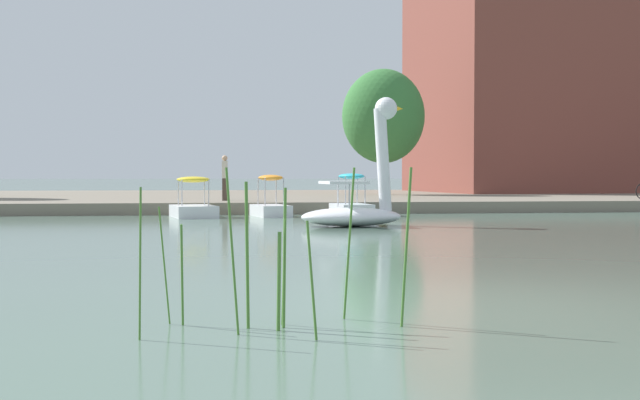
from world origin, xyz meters
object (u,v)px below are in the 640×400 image
swan_boat (358,199)px  pedal_boat_cyan (351,203)px  pedal_boat_yellow (193,206)px  tree_broadleaf_right (383,116)px  person_on_path (225,177)px  pedal_boat_orange (271,204)px

swan_boat → pedal_boat_cyan: (0.84, 5.83, -0.33)m
pedal_boat_yellow → tree_broadleaf_right: (9.21, 12.69, 3.99)m
pedal_boat_cyan → person_on_path: 5.67m
pedal_boat_cyan → pedal_boat_orange: 2.84m
pedal_boat_cyan → swan_boat: bearing=-98.2°
pedal_boat_yellow → person_on_path: 4.27m
pedal_boat_orange → pedal_boat_yellow: size_ratio=0.89×
pedal_boat_cyan → pedal_boat_yellow: bearing=-175.4°
pedal_boat_cyan → pedal_boat_orange: size_ratio=1.01×
tree_broadleaf_right → pedal_boat_yellow: bearing=-126.0°
tree_broadleaf_right → pedal_boat_orange: bearing=-117.9°
pedal_boat_cyan → pedal_boat_yellow: 5.44m
swan_boat → pedal_boat_orange: size_ratio=1.68×
pedal_boat_yellow → person_on_path: size_ratio=1.37×
pedal_boat_cyan → tree_broadleaf_right: bearing=72.8°
swan_boat → pedal_boat_yellow: swan_boat is taller
swan_boat → pedal_boat_cyan: swan_boat is taller
pedal_boat_yellow → person_on_path: bearing=74.5°
swan_boat → pedal_boat_yellow: size_ratio=1.49×
swan_boat → person_on_path: 10.03m
pedal_boat_cyan → pedal_boat_yellow: pedal_boat_cyan is taller
pedal_boat_orange → swan_boat: bearing=-70.5°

